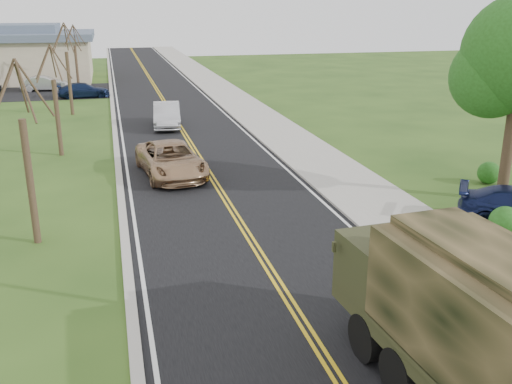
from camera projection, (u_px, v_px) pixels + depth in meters
name	position (u px, v px, depth m)	size (l,w,h in m)	color
road	(162.00, 98.00, 48.45)	(8.00, 120.00, 0.01)	black
curb_right	(210.00, 96.00, 49.40)	(0.30, 120.00, 0.12)	#9E998E
sidewalk_right	(230.00, 95.00, 49.82)	(3.20, 120.00, 0.10)	#9E998E
curb_left	(112.00, 99.00, 47.46)	(0.30, 120.00, 0.10)	#9E998E
bare_tree_a	(28.00, 167.00, 18.39)	(1.93, 2.26, 6.08)	#38281C
bare_tree_b	(57.00, 109.00, 29.47)	(1.83, 2.14, 5.73)	#38281C
bare_tree_c	(69.00, 76.00, 40.41)	(2.04, 2.39, 6.42)	#38281C
bare_tree_d	(76.00, 63.00, 51.52)	(1.88, 2.20, 5.91)	#38281C
military_truck	(479.00, 322.00, 10.61)	(2.94, 7.21, 3.52)	black
suv_champagne	(171.00, 160.00, 26.42)	(2.55, 5.53, 1.54)	tan
sedan_silver	(167.00, 115.00, 36.90)	(1.66, 4.75, 1.57)	silver
lot_car_silver	(44.00, 83.00, 52.27)	(1.44, 4.14, 1.37)	#B1B0B5
lot_car_navy	(84.00, 90.00, 48.59)	(1.74, 4.28, 1.24)	#101C3C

